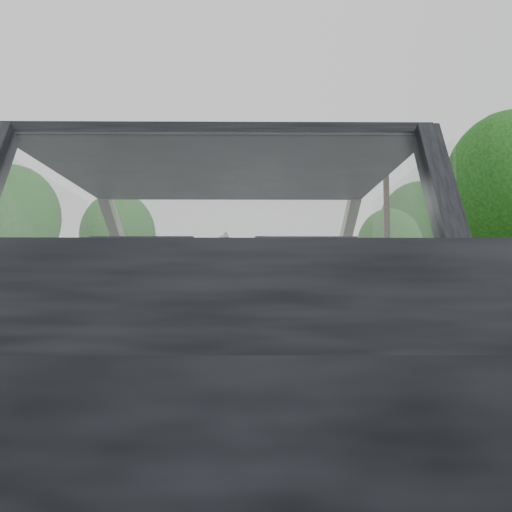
{
  "coord_description": "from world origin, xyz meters",
  "views": [
    {
      "loc": [
        0.13,
        -2.85,
        0.8
      ],
      "look_at": [
        0.16,
        0.53,
        1.07
      ],
      "focal_mm": 35.0,
      "sensor_mm": 36.0,
      "label": 1
    }
  ],
  "objects_px": {
    "other_car": "(212,295)",
    "utility_pole": "(387,223)",
    "subject_car": "(228,309)",
    "highway_sign": "(366,284)",
    "cat": "(258,256)"
  },
  "relations": [
    {
      "from": "subject_car",
      "to": "highway_sign",
      "type": "height_order",
      "value": "highway_sign"
    },
    {
      "from": "subject_car",
      "to": "cat",
      "type": "height_order",
      "value": "subject_car"
    },
    {
      "from": "cat",
      "to": "utility_pole",
      "type": "distance_m",
      "value": 20.15
    },
    {
      "from": "other_car",
      "to": "utility_pole",
      "type": "relative_size",
      "value": 0.62
    },
    {
      "from": "subject_car",
      "to": "cat",
      "type": "distance_m",
      "value": 0.72
    },
    {
      "from": "subject_car",
      "to": "highway_sign",
      "type": "bearing_deg",
      "value": 74.54
    },
    {
      "from": "subject_car",
      "to": "cat",
      "type": "relative_size",
      "value": 7.45
    },
    {
      "from": "cat",
      "to": "other_car",
      "type": "height_order",
      "value": "other_car"
    },
    {
      "from": "other_car",
      "to": "subject_car",
      "type": "bearing_deg",
      "value": -77.48
    },
    {
      "from": "subject_car",
      "to": "cat",
      "type": "bearing_deg",
      "value": 73.42
    },
    {
      "from": "other_car",
      "to": "highway_sign",
      "type": "distance_m",
      "value": 6.17
    },
    {
      "from": "cat",
      "to": "utility_pole",
      "type": "relative_size",
      "value": 0.07
    },
    {
      "from": "highway_sign",
      "to": "utility_pole",
      "type": "height_order",
      "value": "utility_pole"
    },
    {
      "from": "subject_car",
      "to": "utility_pole",
      "type": "relative_size",
      "value": 0.48
    },
    {
      "from": "other_car",
      "to": "cat",
      "type": "bearing_deg",
      "value": -76.63
    }
  ]
}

